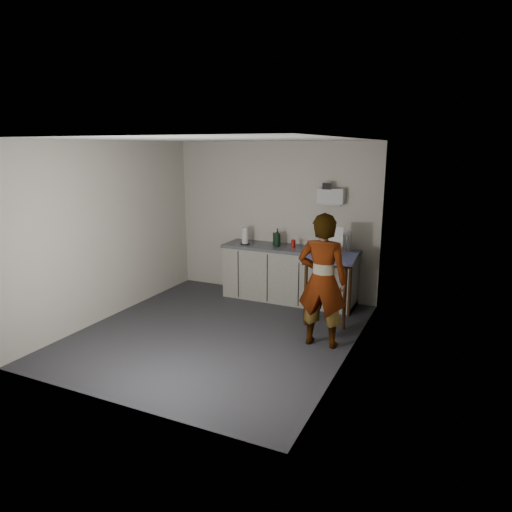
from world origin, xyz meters
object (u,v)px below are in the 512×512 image
at_px(dark_bottle, 275,239).
at_px(dish_rack, 336,247).
at_px(bakery_box, 330,249).
at_px(paper_towel, 245,236).
at_px(side_table, 329,265).
at_px(soda_can, 293,244).
at_px(kitchen_counter, 289,276).
at_px(soap_bottle, 277,237).
at_px(standing_man, 322,281).

bearing_deg(dark_bottle, dish_rack, 0.23).
bearing_deg(dish_rack, dark_bottle, -179.77).
distance_m(dark_bottle, bakery_box, 1.24).
bearing_deg(paper_towel, dark_bottle, 14.78).
bearing_deg(dark_bottle, side_table, -29.73).
bearing_deg(soda_can, kitchen_counter, 171.00).
xyz_separation_m(kitchen_counter, side_table, (0.84, -0.60, 0.42)).
distance_m(soap_bottle, soda_can, 0.29).
height_order(kitchen_counter, bakery_box, bakery_box).
bearing_deg(paper_towel, kitchen_counter, 6.47).
xyz_separation_m(side_table, standing_man, (0.16, -0.87, 0.01)).
height_order(side_table, soda_can, soda_can).
distance_m(dark_bottle, dish_rack, 1.04).
bearing_deg(paper_towel, soda_can, 5.25).
height_order(standing_man, soap_bottle, standing_man).
xyz_separation_m(kitchen_counter, standing_man, (1.00, -1.47, 0.44)).
height_order(kitchen_counter, side_table, side_table).
height_order(soda_can, paper_towel, paper_towel).
bearing_deg(soap_bottle, dish_rack, 3.47).
relative_size(dark_bottle, dish_rack, 0.50).
xyz_separation_m(dark_bottle, paper_towel, (-0.49, -0.13, 0.03)).
xyz_separation_m(soap_bottle, dish_rack, (0.97, 0.06, -0.08)).
height_order(soda_can, bakery_box, bakery_box).
xyz_separation_m(side_table, dish_rack, (-0.08, 0.65, 0.13)).
bearing_deg(dish_rack, side_table, -82.68).
distance_m(kitchen_counter, standing_man, 1.83).
bearing_deg(soda_can, side_table, -37.29).
relative_size(side_table, standing_man, 0.56).
bearing_deg(kitchen_counter, side_table, -35.53).
bearing_deg(dark_bottle, soap_bottle, -38.30).
bearing_deg(dish_rack, kitchen_counter, -176.57).
relative_size(soap_bottle, bakery_box, 0.75).
xyz_separation_m(dark_bottle, dish_rack, (1.04, 0.00, -0.04)).
bearing_deg(dish_rack, soap_bottle, -176.53).
relative_size(side_table, soda_can, 7.31).
distance_m(soap_bottle, dish_rack, 0.98).
distance_m(standing_man, soda_can, 1.74).
distance_m(paper_towel, dish_rack, 1.53).
xyz_separation_m(soap_bottle, soda_can, (0.28, 0.00, -0.08)).
distance_m(side_table, bakery_box, 0.23).
bearing_deg(side_table, paper_towel, 156.09).
bearing_deg(standing_man, dark_bottle, -52.99).
xyz_separation_m(side_table, soap_bottle, (-1.05, 0.59, 0.21)).
distance_m(soap_bottle, bakery_box, 1.15).
bearing_deg(paper_towel, side_table, -17.67).
bearing_deg(side_table, kitchen_counter, 138.23).
bearing_deg(side_table, soap_bottle, 144.65).
height_order(dark_bottle, dish_rack, dish_rack).
bearing_deg(kitchen_counter, standing_man, -55.80).
height_order(kitchen_counter, soap_bottle, soap_bottle).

